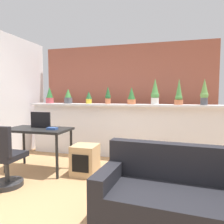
{
  "coord_description": "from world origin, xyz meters",
  "views": [
    {
      "loc": [
        1.03,
        -2.34,
        1.32
      ],
      "look_at": [
        0.05,
        1.25,
        1.03
      ],
      "focal_mm": 33.84,
      "sensor_mm": 36.0,
      "label": 1
    }
  ],
  "objects_px": {
    "potted_plant_6": "(179,94)",
    "potted_plant_0": "(50,96)",
    "potted_plant_4": "(132,96)",
    "desk": "(38,133)",
    "book_on_desk": "(52,129)",
    "side_cube_shelf": "(85,160)",
    "potted_plant_2": "(89,97)",
    "potted_plant_7": "(204,92)",
    "potted_plant_1": "(68,97)",
    "potted_plant_5": "(155,93)",
    "potted_plant_3": "(108,96)",
    "office_chair": "(4,161)",
    "couch": "(177,201)",
    "tv_monitor": "(41,120)"
  },
  "relations": [
    {
      "from": "potted_plant_0",
      "to": "office_chair",
      "type": "bearing_deg",
      "value": -77.43
    },
    {
      "from": "potted_plant_4",
      "to": "office_chair",
      "type": "bearing_deg",
      "value": -128.13
    },
    {
      "from": "potted_plant_0",
      "to": "couch",
      "type": "distance_m",
      "value": 3.7
    },
    {
      "from": "potted_plant_2",
      "to": "potted_plant_5",
      "type": "height_order",
      "value": "potted_plant_5"
    },
    {
      "from": "potted_plant_5",
      "to": "side_cube_shelf",
      "type": "xyz_separation_m",
      "value": [
        -1.05,
        -1.11,
        -1.13
      ]
    },
    {
      "from": "potted_plant_0",
      "to": "potted_plant_4",
      "type": "bearing_deg",
      "value": -0.33
    },
    {
      "from": "potted_plant_5",
      "to": "couch",
      "type": "height_order",
      "value": "potted_plant_5"
    },
    {
      "from": "potted_plant_2",
      "to": "potted_plant_3",
      "type": "height_order",
      "value": "potted_plant_3"
    },
    {
      "from": "potted_plant_6",
      "to": "potted_plant_0",
      "type": "bearing_deg",
      "value": 179.02
    },
    {
      "from": "side_cube_shelf",
      "to": "potted_plant_1",
      "type": "bearing_deg",
      "value": 127.71
    },
    {
      "from": "potted_plant_0",
      "to": "side_cube_shelf",
      "type": "xyz_separation_m",
      "value": [
        1.34,
        -1.13,
        -1.07
      ]
    },
    {
      "from": "potted_plant_0",
      "to": "potted_plant_7",
      "type": "distance_m",
      "value": 3.3
    },
    {
      "from": "potted_plant_1",
      "to": "potted_plant_7",
      "type": "xyz_separation_m",
      "value": [
        2.82,
        -0.03,
        0.09
      ]
    },
    {
      "from": "side_cube_shelf",
      "to": "couch",
      "type": "relative_size",
      "value": 0.31
    },
    {
      "from": "desk",
      "to": "book_on_desk",
      "type": "relative_size",
      "value": 6.49
    },
    {
      "from": "potted_plant_7",
      "to": "desk",
      "type": "xyz_separation_m",
      "value": [
        -2.82,
        -1.11,
        -0.71
      ]
    },
    {
      "from": "potted_plant_0",
      "to": "potted_plant_3",
      "type": "bearing_deg",
      "value": -0.24
    },
    {
      "from": "potted_plant_4",
      "to": "book_on_desk",
      "type": "distance_m",
      "value": 1.74
    },
    {
      "from": "side_cube_shelf",
      "to": "potted_plant_6",
      "type": "bearing_deg",
      "value": 35.8
    },
    {
      "from": "potted_plant_6",
      "to": "office_chair",
      "type": "xyz_separation_m",
      "value": [
        -2.42,
        -1.86,
        -0.96
      ]
    },
    {
      "from": "potted_plant_4",
      "to": "tv_monitor",
      "type": "bearing_deg",
      "value": -143.24
    },
    {
      "from": "potted_plant_4",
      "to": "potted_plant_7",
      "type": "bearing_deg",
      "value": -1.68
    },
    {
      "from": "couch",
      "to": "book_on_desk",
      "type": "bearing_deg",
      "value": 153.28
    },
    {
      "from": "potted_plant_4",
      "to": "desk",
      "type": "xyz_separation_m",
      "value": [
        -1.43,
        -1.15,
        -0.64
      ]
    },
    {
      "from": "potted_plant_3",
      "to": "potted_plant_5",
      "type": "bearing_deg",
      "value": -0.99
    },
    {
      "from": "potted_plant_2",
      "to": "desk",
      "type": "bearing_deg",
      "value": -112.6
    },
    {
      "from": "potted_plant_6",
      "to": "side_cube_shelf",
      "type": "relative_size",
      "value": 1.01
    },
    {
      "from": "office_chair",
      "to": "desk",
      "type": "bearing_deg",
      "value": 85.63
    },
    {
      "from": "potted_plant_7",
      "to": "side_cube_shelf",
      "type": "xyz_separation_m",
      "value": [
        -1.96,
        -1.08,
        -1.13
      ]
    },
    {
      "from": "potted_plant_2",
      "to": "potted_plant_0",
      "type": "bearing_deg",
      "value": -179.94
    },
    {
      "from": "potted_plant_3",
      "to": "couch",
      "type": "xyz_separation_m",
      "value": [
        1.37,
        -2.22,
        -1.04
      ]
    },
    {
      "from": "potted_plant_0",
      "to": "potted_plant_4",
      "type": "distance_m",
      "value": 1.92
    },
    {
      "from": "potted_plant_1",
      "to": "desk",
      "type": "relative_size",
      "value": 0.3
    },
    {
      "from": "potted_plant_0",
      "to": "potted_plant_3",
      "type": "distance_m",
      "value": 1.41
    },
    {
      "from": "potted_plant_3",
      "to": "tv_monitor",
      "type": "relative_size",
      "value": 1.01
    },
    {
      "from": "potted_plant_0",
      "to": "potted_plant_3",
      "type": "xyz_separation_m",
      "value": [
        1.41,
        -0.01,
        0.0
      ]
    },
    {
      "from": "desk",
      "to": "tv_monitor",
      "type": "height_order",
      "value": "tv_monitor"
    },
    {
      "from": "potted_plant_1",
      "to": "office_chair",
      "type": "relative_size",
      "value": 0.36
    },
    {
      "from": "potted_plant_7",
      "to": "desk",
      "type": "distance_m",
      "value": 3.11
    },
    {
      "from": "potted_plant_3",
      "to": "potted_plant_6",
      "type": "relative_size",
      "value": 0.75
    },
    {
      "from": "potted_plant_6",
      "to": "desk",
      "type": "xyz_separation_m",
      "value": [
        -2.36,
        -1.12,
        -0.68
      ]
    },
    {
      "from": "potted_plant_0",
      "to": "tv_monitor",
      "type": "bearing_deg",
      "value": -66.11
    },
    {
      "from": "potted_plant_1",
      "to": "potted_plant_6",
      "type": "relative_size",
      "value": 0.65
    },
    {
      "from": "potted_plant_6",
      "to": "desk",
      "type": "relative_size",
      "value": 0.46
    },
    {
      "from": "desk",
      "to": "side_cube_shelf",
      "type": "bearing_deg",
      "value": 1.99
    },
    {
      "from": "potted_plant_5",
      "to": "office_chair",
      "type": "distance_m",
      "value": 2.9
    },
    {
      "from": "potted_plant_2",
      "to": "potted_plant_6",
      "type": "bearing_deg",
      "value": -1.52
    },
    {
      "from": "couch",
      "to": "potted_plant_0",
      "type": "bearing_deg",
      "value": 141.35
    },
    {
      "from": "office_chair",
      "to": "couch",
      "type": "relative_size",
      "value": 0.56
    },
    {
      "from": "potted_plant_0",
      "to": "couch",
      "type": "xyz_separation_m",
      "value": [
        2.78,
        -2.22,
        -1.03
      ]
    }
  ]
}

